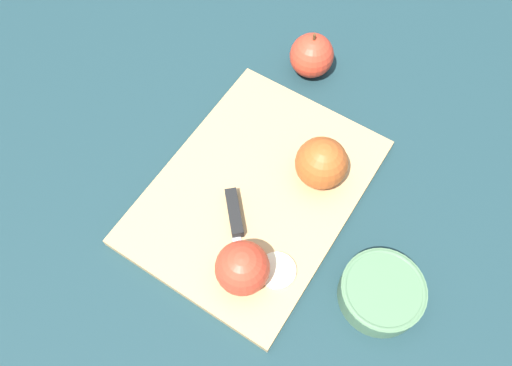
% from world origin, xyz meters
% --- Properties ---
extents(ground_plane, '(4.00, 4.00, 0.00)m').
position_xyz_m(ground_plane, '(0.00, 0.00, 0.00)').
color(ground_plane, '#193338').
extents(cutting_board, '(0.42, 0.32, 0.02)m').
position_xyz_m(cutting_board, '(0.00, 0.00, 0.01)').
color(cutting_board, tan).
rests_on(cutting_board, ground_plane).
extents(apple_half_left, '(0.08, 0.08, 0.08)m').
position_xyz_m(apple_half_left, '(-0.08, 0.07, 0.06)').
color(apple_half_left, '#AD4C1E').
rests_on(apple_half_left, cutting_board).
extents(apple_half_right, '(0.08, 0.08, 0.08)m').
position_xyz_m(apple_half_right, '(0.13, 0.07, 0.06)').
color(apple_half_right, red).
rests_on(apple_half_right, cutting_board).
extents(knife, '(0.12, 0.13, 0.02)m').
position_xyz_m(knife, '(0.06, 0.00, 0.02)').
color(knife, silver).
rests_on(knife, cutting_board).
extents(apple_slice, '(0.06, 0.06, 0.01)m').
position_xyz_m(apple_slice, '(0.09, 0.11, 0.02)').
color(apple_slice, beige).
rests_on(apple_slice, cutting_board).
extents(apple_whole, '(0.08, 0.08, 0.09)m').
position_xyz_m(apple_whole, '(-0.27, -0.07, 0.04)').
color(apple_whole, red).
rests_on(apple_whole, ground_plane).
extents(bowl, '(0.12, 0.12, 0.04)m').
position_xyz_m(bowl, '(0.03, 0.25, 0.02)').
color(bowl, '#4C704C').
rests_on(bowl, ground_plane).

